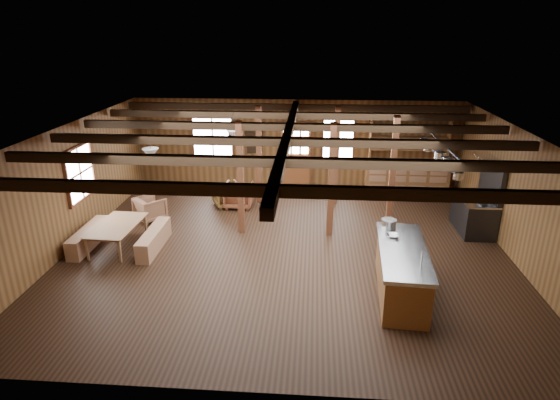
% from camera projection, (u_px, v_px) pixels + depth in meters
% --- Properties ---
extents(room, '(10.04, 9.04, 2.84)m').
position_uv_depth(room, '(287.00, 193.00, 10.31)').
color(room, black).
rests_on(room, ground).
extents(ceiling_joists, '(9.80, 8.82, 0.18)m').
position_uv_depth(ceiling_joists, '(288.00, 134.00, 10.03)').
color(ceiling_joists, black).
rests_on(ceiling_joists, ceiling).
extents(timber_posts, '(3.95, 2.35, 2.80)m').
position_uv_depth(timber_posts, '(312.00, 167.00, 12.22)').
color(timber_posts, '#432213').
rests_on(timber_posts, floor).
extents(back_door, '(1.02, 0.08, 2.15)m').
position_uv_depth(back_door, '(296.00, 162.00, 14.65)').
color(back_door, brown).
rests_on(back_door, floor).
extents(window_back_left, '(1.32, 0.06, 1.32)m').
position_uv_depth(window_back_left, '(213.00, 138.00, 14.59)').
color(window_back_left, white).
rests_on(window_back_left, wall_back).
extents(window_back_right, '(1.02, 0.06, 1.32)m').
position_uv_depth(window_back_right, '(338.00, 140.00, 14.32)').
color(window_back_right, white).
rests_on(window_back_right, wall_back).
extents(window_left, '(0.14, 1.24, 1.32)m').
position_uv_depth(window_left, '(79.00, 173.00, 11.05)').
color(window_left, white).
rests_on(window_left, wall_back).
extents(notice_boards, '(1.08, 0.03, 0.90)m').
position_uv_depth(notice_boards, '(248.00, 137.00, 14.50)').
color(notice_boards, beige).
rests_on(notice_boards, wall_back).
extents(back_counter, '(2.55, 0.60, 2.45)m').
position_uv_depth(back_counter, '(406.00, 175.00, 14.28)').
color(back_counter, brown).
rests_on(back_counter, floor).
extents(pendant_lamps, '(1.86, 2.36, 0.66)m').
position_uv_depth(pendant_lamps, '(196.00, 143.00, 11.11)').
color(pendant_lamps, '#29292B').
rests_on(pendant_lamps, ceiling).
extents(pot_rack, '(0.37, 3.00, 0.43)m').
position_uv_depth(pot_rack, '(440.00, 155.00, 9.99)').
color(pot_rack, '#29292B').
rests_on(pot_rack, ceiling).
extents(kitchen_island, '(1.06, 2.56, 1.20)m').
position_uv_depth(kitchen_island, '(401.00, 271.00, 8.91)').
color(kitchen_island, brown).
rests_on(kitchen_island, floor).
extents(step_stool, '(0.48, 0.41, 0.36)m').
position_uv_depth(step_stool, '(397.00, 268.00, 9.64)').
color(step_stool, '#9C6847').
rests_on(step_stool, floor).
extents(commercial_range, '(0.79, 1.51, 1.87)m').
position_uv_depth(commercial_range, '(477.00, 208.00, 11.64)').
color(commercial_range, '#29292B').
rests_on(commercial_range, floor).
extents(dining_table, '(0.97, 1.66, 0.57)m').
position_uv_depth(dining_table, '(119.00, 236.00, 10.86)').
color(dining_table, '#885F3E').
rests_on(dining_table, floor).
extents(bench_wall, '(0.31, 1.65, 0.45)m').
position_uv_depth(bench_wall, '(88.00, 237.00, 10.93)').
color(bench_wall, '#9C6847').
rests_on(bench_wall, floor).
extents(bench_aisle, '(0.31, 1.67, 0.46)m').
position_uv_depth(bench_aisle, '(154.00, 239.00, 10.82)').
color(bench_aisle, '#9C6847').
rests_on(bench_aisle, floor).
extents(armchair_a, '(0.95, 0.96, 0.66)m').
position_uv_depth(armchair_a, '(227.00, 195.00, 13.41)').
color(armchair_a, brown).
rests_on(armchair_a, floor).
extents(armchair_b, '(0.78, 0.80, 0.71)m').
position_uv_depth(armchair_b, '(239.00, 195.00, 13.30)').
color(armchair_b, brown).
rests_on(armchair_b, floor).
extents(armchair_c, '(0.96, 0.97, 0.63)m').
position_uv_depth(armchair_c, '(150.00, 209.00, 12.42)').
color(armchair_c, brown).
rests_on(armchair_c, floor).
extents(counter_pot, '(0.30, 0.30, 0.18)m').
position_uv_depth(counter_pot, '(389.00, 223.00, 9.67)').
color(counter_pot, silver).
rests_on(counter_pot, kitchen_island).
extents(bowl, '(0.27, 0.27, 0.06)m').
position_uv_depth(bowl, '(393.00, 236.00, 9.24)').
color(bowl, silver).
rests_on(bowl, kitchen_island).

